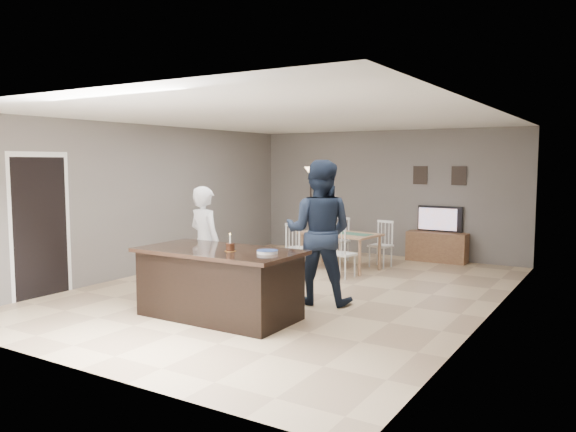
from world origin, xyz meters
The scene contains 14 objects.
floor centered at (0.00, 0.00, 0.00)m, with size 8.00×8.00×0.00m, color tan.
room_shell centered at (0.00, 0.00, 1.68)m, with size 8.00×8.00×8.00m.
kitchen_island centered at (0.00, -1.80, 0.45)m, with size 2.15×1.10×0.90m.
tv_console centered at (1.20, 3.77, 0.30)m, with size 1.20×0.40×0.60m, color brown.
television centered at (1.20, 3.84, 0.86)m, with size 0.91×0.12×0.53m, color black.
tv_screen_glow centered at (1.20, 3.76, 0.87)m, with size 0.78×0.78×0.00m, color orange.
picture_frames centered at (1.15, 3.98, 1.75)m, with size 1.10×0.02×0.38m.
doorway centered at (-2.99, -2.30, 1.26)m, with size 0.00×2.10×2.65m.
woman centered at (-0.77, -1.16, 0.84)m, with size 0.61×0.40×1.67m, color silver.
man centered at (0.75, -0.45, 1.03)m, with size 1.00×0.78×2.06m, color #161F31.
birthday_cake centered at (0.22, -1.85, 0.95)m, with size 0.15×0.15×0.23m.
plate_stack centered at (0.73, -1.76, 0.92)m, with size 0.27×0.27×0.04m.
dining_table centered at (-0.14, 2.04, 0.57)m, with size 1.62×1.84×0.89m.
floor_lamp centered at (-1.35, 3.04, 1.49)m, with size 0.29×0.29×1.92m.
Camera 1 is at (4.53, -7.47, 2.03)m, focal length 35.00 mm.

